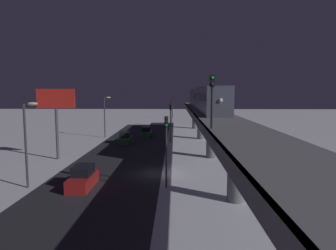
{
  "coord_description": "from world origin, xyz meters",
  "views": [
    {
      "loc": [
        -1.64,
        30.89,
        8.52
      ],
      "look_at": [
        -0.41,
        -23.3,
        2.57
      ],
      "focal_mm": 32.23,
      "sensor_mm": 36.0,
      "label": 1
    }
  ],
  "objects": [
    {
      "name": "street_lamp_far",
      "position": [
        11.27,
        -25.0,
        4.81
      ],
      "size": [
        1.35,
        0.44,
        7.65
      ],
      "color": "#38383D",
      "rests_on": "ground_plane"
    },
    {
      "name": "traffic_light_near",
      "position": [
        -0.9,
        4.73,
        4.2
      ],
      "size": [
        0.32,
        0.44,
        6.4
      ],
      "color": "#2D2D2D",
      "rests_on": "ground_plane"
    },
    {
      "name": "avenue_asphalt",
      "position": [
        5.2,
        0.0,
        0.0
      ],
      "size": [
        11.0,
        94.98,
        0.01
      ],
      "primitive_type": "cube",
      "color": "#28282D",
      "rests_on": "ground_plane"
    },
    {
      "name": "rail_signal",
      "position": [
        -4.4,
        8.38,
        8.51
      ],
      "size": [
        0.36,
        0.41,
        4.0
      ],
      "color": "black",
      "rests_on": "elevated_railway"
    },
    {
      "name": "ground_plane",
      "position": [
        0.0,
        0.0,
        0.0
      ],
      "size": [
        240.0,
        240.0,
        0.0
      ],
      "primitive_type": "plane",
      "color": "white"
    },
    {
      "name": "sedan_green_2",
      "position": [
        6.6,
        -18.4,
        0.8
      ],
      "size": [
        1.8,
        4.44,
        1.97
      ],
      "color": "#2D6038",
      "rests_on": "ground_plane"
    },
    {
      "name": "sedan_green",
      "position": [
        3.8,
        -25.75,
        0.78
      ],
      "size": [
        1.91,
        4.41,
        1.97
      ],
      "rotation": [
        0.0,
        0.0,
        3.14
      ],
      "color": "#2D6038",
      "rests_on": "ground_plane"
    },
    {
      "name": "street_lamp_near",
      "position": [
        11.27,
        5.0,
        4.81
      ],
      "size": [
        1.35,
        0.44,
        7.65
      ],
      "color": "#38383D",
      "rests_on": "ground_plane"
    },
    {
      "name": "elevated_railway",
      "position": [
        -6.35,
        0.0,
        5.01
      ],
      "size": [
        5.0,
        94.98,
        5.78
      ],
      "color": "slate",
      "rests_on": "ground_plane"
    },
    {
      "name": "commercial_billboard",
      "position": [
        13.25,
        -6.53,
        6.83
      ],
      "size": [
        4.8,
        0.36,
        8.9
      ],
      "color": "#4C4C51",
      "rests_on": "ground_plane"
    },
    {
      "name": "sedan_red",
      "position": [
        6.6,
        4.65,
        0.8
      ],
      "size": [
        1.8,
        4.75,
        1.97
      ],
      "color": "#A51E1E",
      "rests_on": "ground_plane"
    },
    {
      "name": "subway_train",
      "position": [
        -6.44,
        -19.23,
        7.56
      ],
      "size": [
        2.94,
        36.87,
        3.4
      ],
      "color": "#4C5160",
      "rests_on": "elevated_railway"
    },
    {
      "name": "traffic_light_distant",
      "position": [
        -0.9,
        -67.95,
        4.2
      ],
      "size": [
        0.32,
        0.44,
        6.4
      ],
      "color": "#2D2D2D",
      "rests_on": "ground_plane"
    },
    {
      "name": "traffic_light_far",
      "position": [
        -0.9,
        -43.72,
        4.2
      ],
      "size": [
        0.32,
        0.44,
        6.4
      ],
      "color": "#2D2D2D",
      "rests_on": "ground_plane"
    },
    {
      "name": "traffic_light_mid",
      "position": [
        -0.9,
        -19.5,
        4.2
      ],
      "size": [
        0.32,
        0.44,
        6.4
      ],
      "color": "#2D2D2D",
      "rests_on": "ground_plane"
    }
  ]
}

